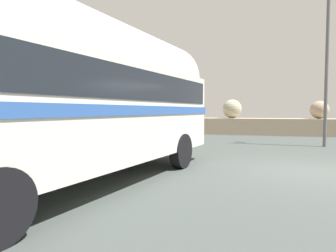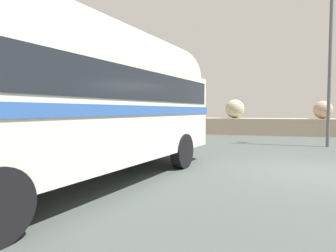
{
  "view_description": "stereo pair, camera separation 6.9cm",
  "coord_description": "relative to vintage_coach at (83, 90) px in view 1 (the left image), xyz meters",
  "views": [
    {
      "loc": [
        -1.72,
        -8.07,
        1.62
      ],
      "look_at": [
        -3.14,
        -2.73,
        1.32
      ],
      "focal_mm": 30.39,
      "sensor_mm": 36.0,
      "label": 1
    },
    {
      "loc": [
        -1.65,
        -8.06,
        1.62
      ],
      "look_at": [
        -3.14,
        -2.73,
        1.32
      ],
      "focal_mm": 30.39,
      "sensor_mm": 36.0,
      "label": 2
    }
  ],
  "objects": [
    {
      "name": "breakwater",
      "position": [
        5.08,
        14.49,
        -1.39
      ],
      "size": [
        31.36,
        1.8,
        2.38
      ],
      "color": "tan",
      "rests_on": "ground"
    },
    {
      "name": "vintage_coach",
      "position": [
        0.0,
        0.0,
        0.0
      ],
      "size": [
        4.19,
        8.9,
        3.7
      ],
      "rotation": [
        0.0,
        0.0,
        -0.21
      ],
      "color": "black",
      "rests_on": "ground"
    },
    {
      "name": "lamp_post",
      "position": [
        6.83,
        8.57,
        2.11
      ],
      "size": [
        0.68,
        0.71,
        7.49
      ],
      "color": "#5B5B60",
      "rests_on": "ground"
    },
    {
      "name": "ground",
      "position": [
        5.02,
        2.69,
        -2.04
      ],
      "size": [
        32.0,
        26.0,
        0.02
      ],
      "color": "#3D4442"
    }
  ]
}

